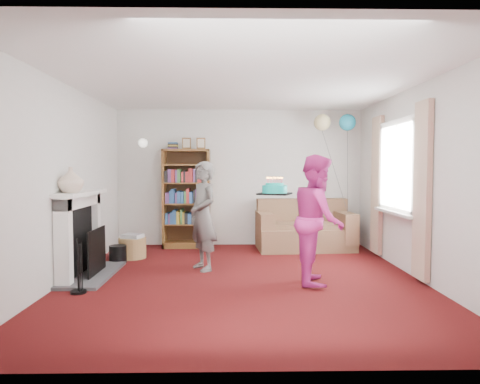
{
  "coord_description": "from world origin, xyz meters",
  "views": [
    {
      "loc": [
        -0.14,
        -5.42,
        1.43
      ],
      "look_at": [
        -0.03,
        0.6,
        1.09
      ],
      "focal_mm": 32.0,
      "sensor_mm": 36.0,
      "label": 1
    }
  ],
  "objects_px": {
    "sofa": "(304,230)",
    "person_magenta": "(318,219)",
    "birthday_cake": "(275,189)",
    "bookcase": "(187,199)",
    "person_striped": "(203,216)"
  },
  "relations": [
    {
      "from": "sofa",
      "to": "person_magenta",
      "type": "relative_size",
      "value": 1.03
    },
    {
      "from": "person_magenta",
      "to": "birthday_cake",
      "type": "distance_m",
      "value": 0.68
    },
    {
      "from": "bookcase",
      "to": "person_striped",
      "type": "distance_m",
      "value": 1.82
    },
    {
      "from": "bookcase",
      "to": "person_magenta",
      "type": "distance_m",
      "value": 3.12
    },
    {
      "from": "bookcase",
      "to": "sofa",
      "type": "relative_size",
      "value": 1.2
    },
    {
      "from": "sofa",
      "to": "person_striped",
      "type": "relative_size",
      "value": 1.08
    },
    {
      "from": "person_magenta",
      "to": "person_striped",
      "type": "bearing_deg",
      "value": 72.35
    },
    {
      "from": "birthday_cake",
      "to": "person_magenta",
      "type": "bearing_deg",
      "value": -28.07
    },
    {
      "from": "sofa",
      "to": "birthday_cake",
      "type": "bearing_deg",
      "value": -113.94
    },
    {
      "from": "person_magenta",
      "to": "sofa",
      "type": "bearing_deg",
      "value": 2.73
    },
    {
      "from": "person_magenta",
      "to": "birthday_cake",
      "type": "height_order",
      "value": "person_magenta"
    },
    {
      "from": "person_striped",
      "to": "birthday_cake",
      "type": "height_order",
      "value": "person_striped"
    },
    {
      "from": "bookcase",
      "to": "birthday_cake",
      "type": "distance_m",
      "value": 2.61
    },
    {
      "from": "person_magenta",
      "to": "birthday_cake",
      "type": "relative_size",
      "value": 4.1
    },
    {
      "from": "person_striped",
      "to": "person_magenta",
      "type": "height_order",
      "value": "person_magenta"
    }
  ]
}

